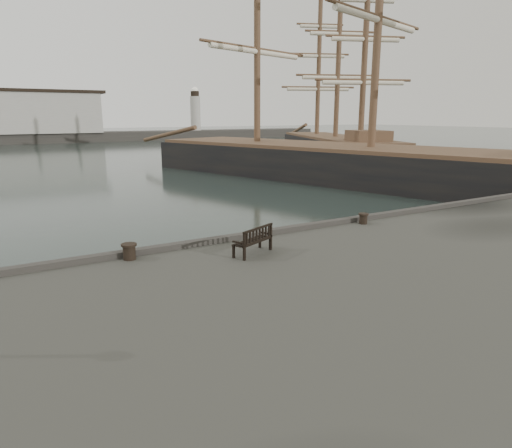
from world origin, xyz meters
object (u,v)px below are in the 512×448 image
(tall_ship_main, at_px, (369,173))
(tall_ship_far, at_px, (335,153))
(bench, at_px, (253,245))
(bollard_right, at_px, (363,219))
(bollard_left, at_px, (129,252))

(tall_ship_main, distance_m, tall_ship_far, 21.03)
(bench, distance_m, tall_ship_far, 47.59)
(bollard_right, bearing_deg, tall_ship_main, 45.08)
(tall_ship_main, bearing_deg, bollard_right, -152.15)
(bench, height_order, tall_ship_far, tall_ship_far)
(bollard_right, bearing_deg, bench, -167.66)
(tall_ship_main, bearing_deg, bench, -158.74)
(bollard_right, relative_size, tall_ship_main, 0.01)
(bench, height_order, tall_ship_main, tall_ship_main)
(tall_ship_main, relative_size, tall_ship_far, 1.48)
(bollard_right, xyz_separation_m, tall_ship_main, (15.67, 15.71, -0.91))
(tall_ship_main, bearing_deg, tall_ship_far, 40.63)
(bollard_right, bearing_deg, bollard_left, 179.22)
(bench, xyz_separation_m, bollard_right, (5.64, 1.23, -0.06))
(tall_ship_far, bearing_deg, bench, -110.99)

